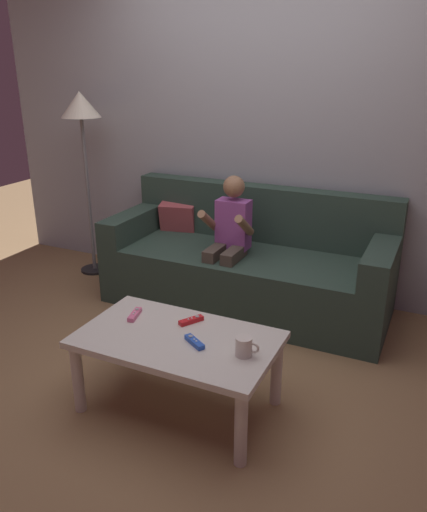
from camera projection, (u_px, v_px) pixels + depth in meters
name	position (u px, v px, depth m)	size (l,w,h in m)	color
ground_plane	(168.00, 377.00, 2.96)	(9.50, 9.50, 0.00)	olive
wall_back	(263.00, 131.00, 3.79)	(4.75, 0.05, 2.50)	#999EA8
couch	(247.00, 266.00, 3.77)	(2.07, 0.80, 0.86)	#2D4238
person_seated_on_couch	(228.00, 238.00, 3.55)	(0.33, 0.40, 1.00)	#4C4238
coffee_table	(177.00, 347.00, 2.58)	(1.01, 0.60, 0.42)	beige
game_remote_pink_near_edge	(135.00, 315.00, 2.76)	(0.07, 0.14, 0.03)	pink
game_remote_blue_center	(194.00, 342.00, 2.49)	(0.14, 0.11, 0.03)	blue
game_remote_red_far_corner	(191.00, 320.00, 2.69)	(0.10, 0.14, 0.03)	red
coffee_mug	(244.00, 347.00, 2.38)	(0.12, 0.08, 0.09)	silver
floor_lamp	(81.00, 119.00, 4.03)	(0.32, 0.32, 1.52)	black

